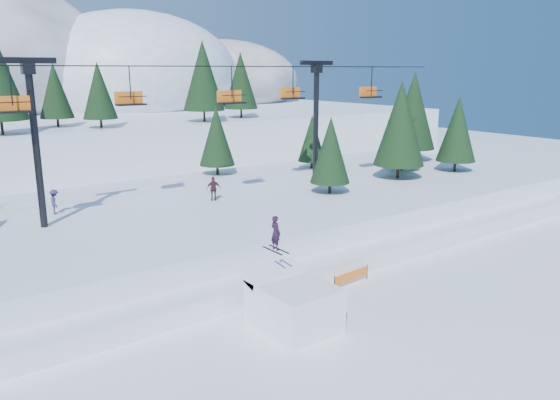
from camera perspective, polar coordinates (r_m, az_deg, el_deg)
ground at (r=26.68m, az=6.97°, el=-13.56°), size 160.00×160.00×0.00m
mid_shelf at (r=40.31m, az=-10.72°, el=-2.34°), size 70.00×22.00×2.50m
berm at (r=32.21m, az=-2.84°, el=-7.52°), size 70.00×6.00×1.10m
jump_kicker at (r=26.64m, az=1.26°, el=-10.66°), size 3.18×4.39×5.18m
chairlift at (r=39.69m, az=-9.10°, el=9.33°), size 46.00×3.21×10.28m
conifer_stand at (r=40.41m, az=-8.77°, el=6.21°), size 63.48×16.87×9.86m
distant_skiers at (r=40.87m, az=-10.96°, el=0.93°), size 31.13×7.80×1.88m
banner_near at (r=31.86m, az=7.47°, el=-7.88°), size 2.85×0.30×0.90m
banner_far at (r=38.05m, az=12.63°, el=-4.51°), size 2.61×1.22×0.90m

